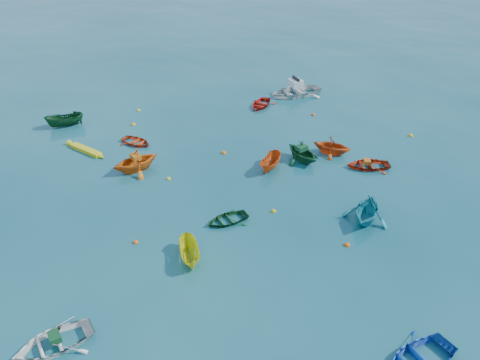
% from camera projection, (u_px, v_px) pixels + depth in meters
% --- Properties ---
extents(ground, '(160.00, 160.00, 0.00)m').
position_uv_depth(ground, '(206.00, 230.00, 25.84)').
color(ground, '#0B4450').
rests_on(ground, ground).
extents(dinghy_white_near, '(3.72, 3.92, 0.66)m').
position_uv_depth(dinghy_white_near, '(54.00, 346.00, 19.29)').
color(dinghy_white_near, white).
rests_on(dinghy_white_near, ground).
extents(dinghy_orange_w, '(3.96, 4.10, 1.66)m').
position_uv_depth(dinghy_orange_w, '(137.00, 170.00, 31.41)').
color(dinghy_orange_w, orange).
rests_on(dinghy_orange_w, ground).
extents(sampan_yellow_mid, '(2.27, 2.68, 1.00)m').
position_uv_depth(sampan_yellow_mid, '(190.00, 259.00, 23.83)').
color(sampan_yellow_mid, yellow).
rests_on(sampan_yellow_mid, ground).
extents(dinghy_green_e, '(2.95, 3.02, 0.51)m').
position_uv_depth(dinghy_green_e, '(227.00, 222.00, 26.53)').
color(dinghy_green_e, '#114A21').
rests_on(dinghy_green_e, ground).
extents(dinghy_cyan_se, '(2.85, 3.24, 1.61)m').
position_uv_depth(dinghy_cyan_se, '(365.00, 220.00, 26.68)').
color(dinghy_cyan_se, teal).
rests_on(dinghy_cyan_se, ground).
extents(dinghy_red_nw, '(2.79, 2.23, 0.52)m').
position_uv_depth(dinghy_red_nw, '(136.00, 144.00, 34.67)').
color(dinghy_red_nw, red).
rests_on(dinghy_red_nw, ground).
extents(sampan_orange_n, '(1.11, 2.69, 1.02)m').
position_uv_depth(sampan_orange_n, '(270.00, 168.00, 31.59)').
color(sampan_orange_n, '#D05013').
rests_on(sampan_orange_n, ground).
extents(dinghy_green_n, '(3.75, 3.65, 1.51)m').
position_uv_depth(dinghy_green_n, '(302.00, 160.00, 32.55)').
color(dinghy_green_n, '#124D26').
rests_on(dinghy_green_n, ground).
extents(dinghy_red_ne, '(3.48, 3.04, 0.60)m').
position_uv_depth(dinghy_red_ne, '(368.00, 167.00, 31.73)').
color(dinghy_red_ne, red).
rests_on(dinghy_red_ne, ground).
extents(dinghy_red_far, '(2.11, 2.91, 0.60)m').
position_uv_depth(dinghy_red_far, '(261.00, 106.00, 40.70)').
color(dinghy_red_far, red).
rests_on(dinghy_red_far, ground).
extents(dinghy_orange_far, '(2.75, 2.40, 1.41)m').
position_uv_depth(dinghy_orange_far, '(331.00, 153.00, 33.42)').
color(dinghy_orange_far, '#D24B13').
rests_on(dinghy_orange_far, ground).
extents(sampan_green_far, '(2.85, 2.84, 1.13)m').
position_uv_depth(sampan_green_far, '(66.00, 126.00, 37.26)').
color(sampan_green_far, '#0F431E').
rests_on(sampan_green_far, ground).
extents(kayak_yellow, '(3.63, 1.36, 0.36)m').
position_uv_depth(kayak_yellow, '(86.00, 152.00, 33.63)').
color(kayak_yellow, yellow).
rests_on(kayak_yellow, ground).
extents(motorboat_white, '(5.79, 5.80, 1.59)m').
position_uv_depth(motorboat_white, '(295.00, 95.00, 42.94)').
color(motorboat_white, silver).
rests_on(motorboat_white, ground).
extents(tarp_green_a, '(0.76, 0.72, 0.29)m').
position_uv_depth(tarp_green_a, '(55.00, 337.00, 19.09)').
color(tarp_green_a, '#124823').
rests_on(tarp_green_a, dinghy_white_near).
extents(tarp_orange_a, '(0.88, 0.83, 0.34)m').
position_uv_depth(tarp_orange_a, '(136.00, 157.00, 30.91)').
color(tarp_orange_a, '#C66814').
rests_on(tarp_orange_a, dinghy_orange_w).
extents(tarp_green_b, '(0.85, 0.90, 0.35)m').
position_uv_depth(tarp_green_b, '(302.00, 148.00, 32.13)').
color(tarp_green_b, '#134F2A').
rests_on(tarp_green_b, dinghy_green_n).
extents(tarp_orange_b, '(0.62, 0.69, 0.27)m').
position_uv_depth(tarp_orange_b, '(367.00, 162.00, 31.49)').
color(tarp_orange_b, '#C25E13').
rests_on(tarp_orange_b, dinghy_red_ne).
extents(buoy_or_a, '(0.29, 0.29, 0.29)m').
position_uv_depth(buoy_or_a, '(136.00, 243.00, 24.94)').
color(buoy_or_a, '#FF560D').
rests_on(buoy_or_a, ground).
extents(buoy_ye_a, '(0.32, 0.32, 0.32)m').
position_uv_depth(buoy_ye_a, '(273.00, 212.00, 27.36)').
color(buoy_ye_a, gold).
rests_on(buoy_ye_a, ground).
extents(buoy_ye_b, '(0.37, 0.37, 0.37)m').
position_uv_depth(buoy_ye_b, '(133.00, 125.00, 37.44)').
color(buoy_ye_b, gold).
rests_on(buoy_ye_b, ground).
extents(buoy_or_c, '(0.38, 0.38, 0.38)m').
position_uv_depth(buoy_or_c, '(224.00, 153.00, 33.41)').
color(buoy_or_c, orange).
rests_on(buoy_or_c, ground).
extents(buoy_ye_c, '(0.30, 0.30, 0.30)m').
position_uv_depth(buoy_ye_c, '(169.00, 179.00, 30.43)').
color(buoy_ye_c, yellow).
rests_on(buoy_ye_c, ground).
extents(buoy_or_d, '(0.33, 0.33, 0.33)m').
position_uv_depth(buoy_or_d, '(347.00, 245.00, 24.75)').
color(buoy_or_d, '#E8530C').
rests_on(buoy_or_d, ground).
extents(buoy_ye_d, '(0.35, 0.35, 0.35)m').
position_uv_depth(buoy_ye_d, '(138.00, 111.00, 39.85)').
color(buoy_ye_d, yellow).
rests_on(buoy_ye_d, ground).
extents(buoy_or_e, '(0.34, 0.34, 0.34)m').
position_uv_depth(buoy_or_e, '(313.00, 115.00, 39.07)').
color(buoy_or_e, '#D14C0B').
rests_on(buoy_or_e, ground).
extents(buoy_ye_e, '(0.38, 0.38, 0.38)m').
position_uv_depth(buoy_ye_e, '(410.00, 136.00, 35.76)').
color(buoy_ye_e, gold).
rests_on(buoy_ye_e, ground).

